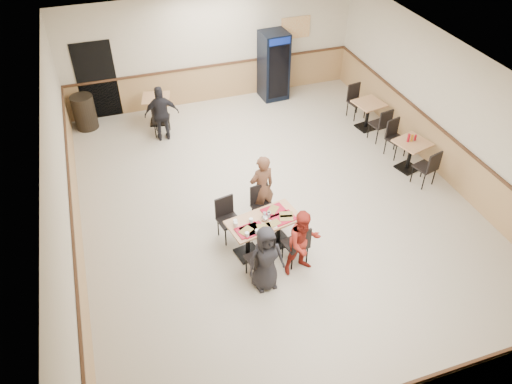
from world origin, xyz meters
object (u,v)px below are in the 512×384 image
object	(u,v)px
lone_diner	(162,114)
trash_bin	(84,112)
back_table	(157,106)
diner_woman_left	(266,259)
pepsi_cooler	(274,66)
side_table_far	(368,111)
diner_woman_right	(303,242)
main_table	(264,229)
side_table_near	(411,151)
diner_man_opposite	(262,188)

from	to	relation	value
lone_diner	trash_bin	bearing A→B (deg)	-29.17
back_table	trash_bin	world-z (taller)	trash_bin
diner_woman_left	trash_bin	bearing A→B (deg)	109.21
diner_woman_left	pepsi_cooler	distance (m)	7.09
back_table	trash_bin	size ratio (longest dim) A/B	0.92
side_table_far	back_table	bearing A→B (deg)	158.47
diner_woman_right	lone_diner	bearing A→B (deg)	101.29
main_table	trash_bin	bearing A→B (deg)	106.32
diner_woman_left	side_table_near	xyz separation A→B (m)	(4.32, 2.26, -0.18)
diner_woman_left	back_table	xyz separation A→B (m)	(-0.81, 6.21, -0.17)
pepsi_cooler	side_table_near	bearing A→B (deg)	-71.58
pepsi_cooler	lone_diner	bearing A→B (deg)	-163.46
side_table_near	diner_man_opposite	bearing A→B (deg)	-172.54
diner_woman_left	trash_bin	xyz separation A→B (m)	(-2.63, 6.56, -0.22)
pepsi_cooler	trash_bin	xyz separation A→B (m)	(-5.20, -0.04, -0.50)
main_table	side_table_far	distance (m)	5.20
diner_man_opposite	side_table_far	size ratio (longest dim) A/B	1.88
diner_woman_right	back_table	distance (m)	6.26
main_table	diner_man_opposite	bearing A→B (deg)	62.10
diner_woman_left	trash_bin	distance (m)	7.07
diner_woman_right	lone_diner	size ratio (longest dim) A/B	0.94
diner_man_opposite	back_table	xyz separation A→B (m)	(-1.35, 4.44, -0.25)
diner_woman_right	lone_diner	xyz separation A→B (m)	(-1.56, 5.22, 0.04)
side_table_near	lone_diner	bearing A→B (deg)	148.85
diner_man_opposite	side_table_near	size ratio (longest dim) A/B	1.77
side_table_near	back_table	bearing A→B (deg)	142.45
lone_diner	pepsi_cooler	xyz separation A→B (m)	(3.38, 1.24, 0.23)
diner_woman_right	diner_man_opposite	world-z (taller)	diner_man_opposite
main_table	trash_bin	xyz separation A→B (m)	(-2.90, 5.67, -0.03)
diner_woman_right	pepsi_cooler	xyz separation A→B (m)	(1.82, 6.46, 0.27)
diner_woman_right	trash_bin	xyz separation A→B (m)	(-3.38, 6.41, -0.23)
back_table	pepsi_cooler	xyz separation A→B (m)	(3.38, 0.39, 0.46)
diner_man_opposite	lone_diner	distance (m)	3.84
back_table	pepsi_cooler	distance (m)	3.43
diner_man_opposite	pepsi_cooler	distance (m)	5.24
diner_man_opposite	diner_woman_left	bearing A→B (deg)	62.66
main_table	diner_woman_right	size ratio (longest dim) A/B	1.07
back_table	trash_bin	distance (m)	1.85
main_table	diner_woman_right	distance (m)	0.91
diner_woman_right	side_table_far	size ratio (longest dim) A/B	1.71
main_table	back_table	xyz separation A→B (m)	(-1.08, 5.32, 0.01)
diner_woman_left	back_table	world-z (taller)	diner_woman_left
diner_woman_left	diner_woman_right	xyz separation A→B (m)	(0.76, 0.14, 0.01)
side_table_near	back_table	world-z (taller)	back_table
diner_woman_left	diner_man_opposite	size ratio (longest dim) A/B	0.89
main_table	diner_woman_left	size ratio (longest dim) A/B	1.09
trash_bin	diner_woman_right	bearing A→B (deg)	-62.17
main_table	side_table_far	size ratio (longest dim) A/B	1.83
lone_diner	side_table_far	xyz separation A→B (m)	(5.09, -1.17, -0.23)
diner_woman_right	side_table_near	size ratio (longest dim) A/B	1.61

